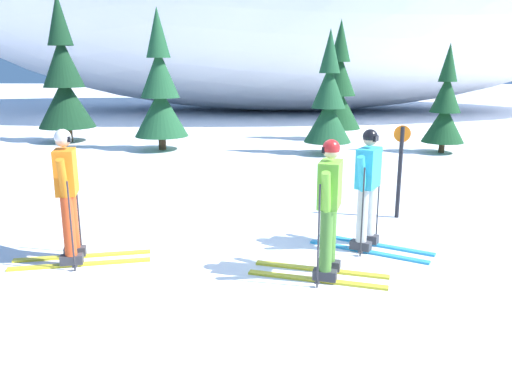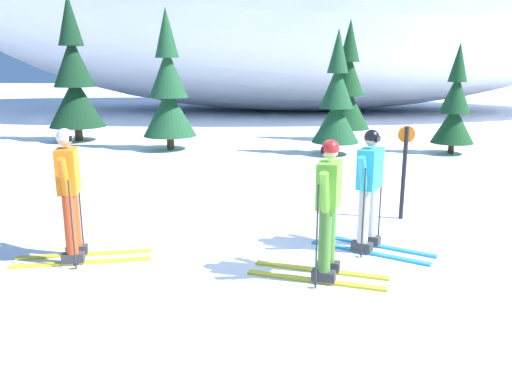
{
  "view_description": "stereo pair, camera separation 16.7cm",
  "coord_description": "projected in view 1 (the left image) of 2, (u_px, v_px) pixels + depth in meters",
  "views": [
    {
      "loc": [
        0.65,
        -6.86,
        2.56
      ],
      "look_at": [
        0.45,
        -0.47,
        0.95
      ],
      "focal_mm": 36.08,
      "sensor_mm": 36.0,
      "label": 1
    },
    {
      "loc": [
        0.82,
        -6.86,
        2.56
      ],
      "look_at": [
        0.45,
        -0.47,
        0.95
      ],
      "focal_mm": 36.08,
      "sensor_mm": 36.0,
      "label": 2
    }
  ],
  "objects": [
    {
      "name": "ground_plane",
      "position": [
        225.0,
        248.0,
        7.3
      ],
      "size": [
        120.0,
        120.0,
        0.0
      ],
      "primitive_type": "plane",
      "color": "white"
    },
    {
      "name": "skier_cyan_jacket",
      "position": [
        368.0,
        188.0,
        7.11
      ],
      "size": [
        1.7,
        1.18,
        1.69
      ],
      "color": "#2893CC",
      "rests_on": "ground"
    },
    {
      "name": "skier_orange_jacket",
      "position": [
        69.0,
        195.0,
        6.59
      ],
      "size": [
        1.83,
        0.8,
        1.76
      ],
      "color": "gold",
      "rests_on": "ground"
    },
    {
      "name": "skier_lime_jacket",
      "position": [
        328.0,
        207.0,
        6.12
      ],
      "size": [
        1.75,
        0.85,
        1.7
      ],
      "color": "gold",
      "rests_on": "ground"
    },
    {
      "name": "pine_tree_far_left",
      "position": [
        64.0,
        81.0,
        16.8
      ],
      "size": [
        1.83,
        1.83,
        4.75
      ],
      "color": "#47301E",
      "rests_on": "ground"
    },
    {
      "name": "pine_tree_center_left",
      "position": [
        160.0,
        92.0,
        15.2
      ],
      "size": [
        1.6,
        1.6,
        4.14
      ],
      "color": "#47301E",
      "rests_on": "ground"
    },
    {
      "name": "pine_tree_center",
      "position": [
        328.0,
        103.0,
        14.55
      ],
      "size": [
        1.35,
        1.35,
        3.5
      ],
      "color": "#47301E",
      "rests_on": "ground"
    },
    {
      "name": "pine_tree_center_right",
      "position": [
        339.0,
        91.0,
        17.25
      ],
      "size": [
        1.53,
        1.53,
        3.97
      ],
      "color": "#47301E",
      "rests_on": "ground"
    },
    {
      "name": "pine_tree_far_right",
      "position": [
        445.0,
        108.0,
        14.8
      ],
      "size": [
        1.21,
        1.21,
        3.12
      ],
      "color": "#47301E",
      "rests_on": "ground"
    },
    {
      "name": "trail_marker_post",
      "position": [
        400.0,
        166.0,
        8.56
      ],
      "size": [
        0.28,
        0.07,
        1.57
      ],
      "color": "black",
      "rests_on": "ground"
    }
  ]
}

